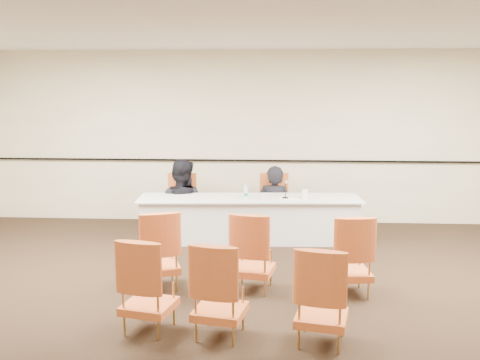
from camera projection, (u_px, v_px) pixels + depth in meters
The scene contains 20 objects.
floor at pixel (253, 313), 5.66m from camera, with size 10.00×10.00×0.00m, color black.
ceiling at pixel (255, 20), 5.15m from camera, with size 10.00×10.00×0.00m, color silver.
wall_back at pixel (262, 138), 9.34m from camera, with size 10.00×0.04×3.00m, color #F2E7BE.
wall_rail at pixel (262, 161), 9.37m from camera, with size 9.80×0.04×0.03m, color black.
panel_table at pixel (250, 219), 8.30m from camera, with size 3.42×0.80×0.68m, color silver, non-canonical shape.
panelist_main at pixel (274, 214), 8.83m from camera, with size 0.59×0.39×1.62m, color black.
panelist_main_chair at pixel (274, 204), 8.80m from camera, with size 0.50×0.50×0.95m, color #B34720, non-canonical shape.
panelist_second at pixel (181, 211), 8.82m from camera, with size 0.84×0.66×1.73m, color black.
panelist_second_chair at pixel (181, 204), 8.80m from camera, with size 0.50×0.50×0.95m, color #B34720, non-canonical shape.
papers at pixel (289, 199), 8.14m from camera, with size 0.30×0.22×0.00m, color white.
microphone at pixel (285, 190), 8.16m from camera, with size 0.09×0.19×0.26m, color black, non-canonical shape.
water_bottle at pixel (246, 191), 8.18m from camera, with size 0.06×0.06×0.21m, color #167C7D, non-canonical shape.
drinking_glass at pixel (263, 196), 8.10m from camera, with size 0.06×0.06×0.10m, color silver.
coffee_cup at pixel (305, 194), 8.15m from camera, with size 0.09×0.09×0.14m, color white.
aud_chair_front_left at pixel (159, 249), 6.31m from camera, with size 0.50×0.50×0.95m, color #B34720, non-canonical shape.
aud_chair_front_mid at pixel (253, 251), 6.23m from camera, with size 0.50×0.50×0.95m, color #B34720, non-canonical shape.
aud_chair_front_right at pixel (349, 254), 6.10m from camera, with size 0.50×0.50×0.95m, color #B34720, non-canonical shape.
aud_chair_back_left at pixel (149, 284), 5.18m from camera, with size 0.50×0.50×0.95m, color #B34720, non-canonical shape.
aud_chair_back_mid at pixel (220, 289), 5.05m from camera, with size 0.50×0.50×0.95m, color #B34720, non-canonical shape.
aud_chair_back_right at pixel (322, 294), 4.91m from camera, with size 0.50×0.50×0.95m, color #B34720, non-canonical shape.
Camera 1 is at (0.18, -5.34, 2.34)m, focal length 40.00 mm.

